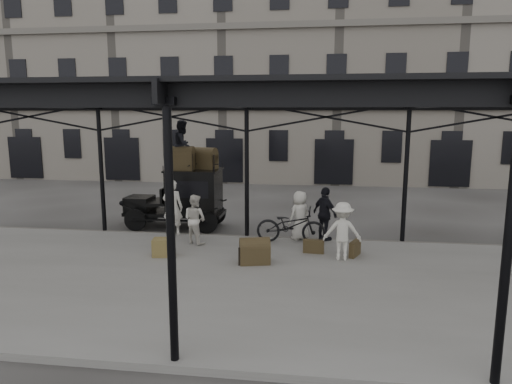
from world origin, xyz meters
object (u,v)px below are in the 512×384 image
taxi (186,196)px  porter_official (325,214)px  bicycle (291,225)px  steamer_trunk_platform (255,253)px  steamer_trunk_roof_near (181,160)px  porter_left (173,207)px

taxi → porter_official: (5.00, -1.53, -0.19)m
bicycle → steamer_trunk_platform: size_ratio=2.66×
taxi → porter_official: size_ratio=2.12×
bicycle → steamer_trunk_roof_near: size_ratio=2.26×
bicycle → steamer_trunk_platform: 2.28m
taxi → porter_left: taxi is taller
steamer_trunk_roof_near → steamer_trunk_platform: (3.18, -3.84, -2.08)m
steamer_trunk_roof_near → porter_left: bearing=-86.9°
steamer_trunk_platform → porter_official: bearing=39.6°
porter_left → steamer_trunk_roof_near: steamer_trunk_roof_near is taller
porter_official → bicycle: porter_official is taller
porter_official → steamer_trunk_roof_near: 5.46m
steamer_trunk_roof_near → bicycle: bearing=-23.5°
taxi → bicycle: size_ratio=1.69×
taxi → steamer_trunk_platform: (3.10, -4.09, -0.76)m
bicycle → taxi: bearing=65.6°
taxi → steamer_trunk_platform: 5.19m
taxi → steamer_trunk_roof_near: steamer_trunk_roof_near is taller
steamer_trunk_platform → taxi: bearing=113.4°
porter_left → steamer_trunk_roof_near: (-0.07, 1.29, 1.45)m
steamer_trunk_roof_near → porter_official: bearing=-14.2°
taxi → bicycle: 4.45m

